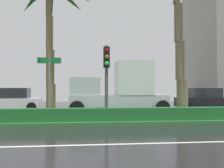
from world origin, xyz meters
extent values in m
cube|color=black|center=(0.00, 9.00, -0.05)|extent=(90.00, 42.00, 0.10)
cube|color=white|center=(0.00, 2.00, 0.00)|extent=(81.00, 0.14, 0.01)
cube|color=#2D6B33|center=(0.00, 8.00, 0.07)|extent=(85.50, 4.00, 0.15)
cube|color=#1E6028|center=(0.00, 6.60, 0.45)|extent=(76.50, 0.70, 0.60)
cylinder|color=brown|center=(-0.05, 7.68, 1.01)|extent=(0.46, 0.46, 1.72)
cylinder|color=brown|center=(-0.10, 7.70, 2.72)|extent=(0.41, 0.41, 1.72)
cylinder|color=brown|center=(-0.14, 7.72, 4.44)|extent=(0.35, 0.35, 1.72)
cylinder|color=#736348|center=(6.61, 7.39, 1.13)|extent=(0.58, 0.58, 1.96)
cylinder|color=#736348|center=(6.51, 7.37, 3.09)|extent=(0.51, 0.51, 1.96)
cylinder|color=#736348|center=(6.42, 7.36, 5.06)|extent=(0.44, 0.44, 1.96)
cylinder|color=#4C4C47|center=(2.61, 6.54, 1.91)|extent=(0.16, 0.16, 3.51)
cube|color=black|center=(2.61, 6.54, 3.11)|extent=(0.28, 0.32, 0.96)
sphere|color=maroon|center=(2.61, 6.37, 3.41)|extent=(0.20, 0.20, 0.20)
sphere|color=#7F600F|center=(2.61, 6.37, 3.11)|extent=(0.20, 0.20, 0.20)
sphere|color=#1EEA3F|center=(2.61, 6.37, 2.81)|extent=(0.20, 0.20, 0.20)
cylinder|color=slate|center=(-0.05, 6.89, 1.65)|extent=(0.08, 0.08, 3.00)
cube|color=#146B2D|center=(-0.05, 6.89, 2.97)|extent=(1.10, 0.03, 0.28)
cube|color=white|center=(-3.78, 14.91, 0.60)|extent=(4.30, 1.76, 0.72)
cube|color=#1E2328|center=(-3.63, 14.91, 1.34)|extent=(2.30, 1.58, 0.76)
cylinder|color=black|center=(-2.13, 14.01, 0.34)|extent=(0.68, 0.22, 0.68)
cylinder|color=black|center=(-2.13, 15.81, 0.34)|extent=(0.68, 0.22, 0.68)
cube|color=silver|center=(3.88, 11.77, 0.81)|extent=(6.40, 2.30, 0.90)
cube|color=silver|center=(1.68, 11.77, 1.81)|extent=(1.90, 2.21, 1.10)
cube|color=silver|center=(4.93, 11.77, 2.36)|extent=(2.30, 2.35, 2.20)
cylinder|color=black|center=(1.18, 10.60, 0.46)|extent=(0.92, 0.30, 0.92)
cylinder|color=black|center=(1.18, 12.94, 0.46)|extent=(0.92, 0.30, 0.92)
cylinder|color=black|center=(6.58, 10.60, 0.46)|extent=(0.92, 0.30, 0.92)
cylinder|color=black|center=(6.58, 12.94, 0.46)|extent=(0.92, 0.30, 0.92)
cube|color=black|center=(11.28, 14.79, 0.60)|extent=(4.30, 1.76, 0.72)
cube|color=#1E2328|center=(11.43, 14.79, 1.34)|extent=(2.30, 1.58, 0.76)
cylinder|color=black|center=(9.63, 13.89, 0.34)|extent=(0.68, 0.22, 0.68)
cylinder|color=black|center=(9.63, 15.69, 0.34)|extent=(0.68, 0.22, 0.68)
cylinder|color=black|center=(12.93, 15.69, 0.34)|extent=(0.68, 0.22, 0.68)
camera|label=1|loc=(1.43, -5.78, 1.62)|focal=42.65mm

